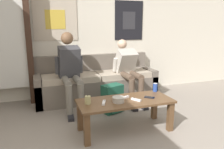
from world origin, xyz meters
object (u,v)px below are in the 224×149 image
Objects in this scene: coffee_table at (125,105)px; game_controller_near_left at (125,97)px; game_controller_near_right at (104,103)px; cell_phone at (149,97)px; person_seated_adult at (70,68)px; person_seated_teen at (128,68)px; couch at (97,83)px; pillar_candle at (88,100)px; drink_can_blue at (155,87)px; game_controller_far_center at (136,100)px; ceramic_bowl at (118,99)px; backpack at (113,99)px.

game_controller_near_left is (0.02, 0.06, 0.09)m from coffee_table.
cell_phone is (0.65, 0.01, -0.01)m from game_controller_near_right.
person_seated_adult is 1.14× the size of person_seated_teen.
person_seated_adult is 8.70× the size of cell_phone.
couch is 1.36m from game_controller_near_left.
person_seated_teen is 7.66× the size of cell_phone.
pillar_candle is 0.52m from game_controller_near_left.
pillar_candle is at bearing -170.44° from drink_can_blue.
game_controller_near_right is (-0.81, -1.12, -0.18)m from person_seated_teen.
person_seated_teen is at bearing 1.32° from person_seated_adult.
person_seated_adult is at bearing 116.98° from coffee_table.
person_seated_teen is 1.47m from pillar_candle.
person_seated_teen reaches higher than couch.
game_controller_near_left reaches higher than coffee_table.
person_seated_adult is 1.07m from pillar_candle.
game_controller_far_center is at bearing -50.69° from game_controller_near_left.
couch is at bearing 70.40° from pillar_candle.
person_seated_adult is 1.42m from drink_can_blue.
game_controller_near_right is (-0.32, -0.09, 0.00)m from game_controller_near_left.
ceramic_bowl is at bearing -140.95° from game_controller_near_left.
couch is 1.49m from pillar_candle.
coffee_table is 0.98× the size of person_seated_adult.
backpack is at bearing 48.51° from pillar_candle.
cell_phone is at bearing -76.51° from couch.
coffee_table is at bearing -2.73° from pillar_candle.
pillar_candle is (-0.55, -0.62, 0.26)m from backpack.
game_controller_near_left is at bearing -165.64° from drink_can_blue.
game_controller_far_center is (-0.38, -1.16, -0.18)m from person_seated_teen.
game_controller_near_left is (-0.54, -0.14, -0.05)m from drink_can_blue.
cell_phone is (0.84, -0.05, -0.05)m from pillar_candle.
coffee_table is 0.61m from drink_can_blue.
game_controller_near_left is (0.56, -1.00, -0.25)m from person_seated_adult.
drink_can_blue is 0.85× the size of cell_phone.
game_controller_near_right is at bearing -179.37° from cell_phone.
coffee_table is 0.66m from backpack.
game_controller_near_right reaches higher than coffee_table.
coffee_table is 0.17m from game_controller_far_center.
ceramic_bowl reaches higher than cell_phone.
person_seated_teen is at bearing 93.51° from drink_can_blue.
pillar_candle reaches higher than coffee_table.
person_seated_teen is 1.23m from game_controller_far_center.
cell_phone is at bearing 11.15° from game_controller_far_center.
person_seated_adult reaches higher than game_controller_near_left.
coffee_table is 10.98× the size of pillar_candle.
pillar_candle is at bearing -131.49° from backpack.
pillar_candle is 0.78× the size of game_controller_near_right.
couch is at bearing 78.16° from game_controller_near_right.
couch reaches higher than game_controller_far_center.
person_seated_teen is 0.75m from backpack.
coffee_table is at bearing -63.02° from person_seated_adult.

